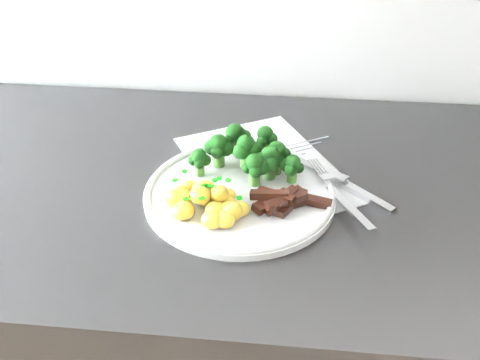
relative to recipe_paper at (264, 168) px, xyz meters
name	(u,v)px	position (x,y,z in m)	size (l,w,h in m)	color
recipe_paper	(264,168)	(0.00, 0.00, 0.00)	(0.32, 0.35, 0.00)	silver
plate	(240,193)	(-0.03, -0.08, 0.01)	(0.28, 0.28, 0.02)	white
broccoli	(251,151)	(-0.02, -0.02, 0.04)	(0.17, 0.13, 0.06)	#386422
potatoes	(207,203)	(-0.07, -0.13, 0.02)	(0.12, 0.10, 0.04)	#F2C854
beef_strips	(285,200)	(0.04, -0.11, 0.02)	(0.12, 0.08, 0.03)	black
fork	(341,196)	(0.11, -0.09, 0.02)	(0.09, 0.17, 0.02)	silver
knife	(352,188)	(0.13, -0.05, 0.01)	(0.16, 0.13, 0.02)	silver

